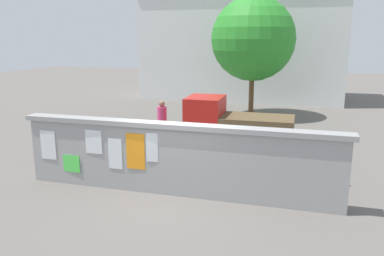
% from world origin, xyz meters
% --- Properties ---
extents(ground, '(60.00, 60.00, 0.00)m').
position_xyz_m(ground, '(0.00, 8.00, 0.00)').
color(ground, '#605B56').
extents(poster_wall, '(8.22, 0.42, 1.81)m').
position_xyz_m(poster_wall, '(-0.01, -0.00, 0.93)').
color(poster_wall, '#979797').
rests_on(poster_wall, ground).
extents(auto_rickshaw_truck, '(3.62, 1.55, 1.85)m').
position_xyz_m(auto_rickshaw_truck, '(0.68, 4.20, 0.90)').
color(auto_rickshaw_truck, black).
rests_on(auto_rickshaw_truck, ground).
extents(motorcycle, '(1.87, 0.69, 0.87)m').
position_xyz_m(motorcycle, '(-2.34, 1.91, 0.46)').
color(motorcycle, black).
rests_on(motorcycle, ground).
extents(bicycle_near, '(1.66, 0.58, 0.95)m').
position_xyz_m(bicycle_near, '(3.31, 1.95, 0.36)').
color(bicycle_near, black).
rests_on(bicycle_near, ground).
extents(person_walking, '(0.35, 0.35, 1.62)m').
position_xyz_m(person_walking, '(-1.97, 4.34, 0.99)').
color(person_walking, '#D83F72').
rests_on(person_walking, ground).
extents(person_bystander, '(0.42, 0.42, 1.62)m').
position_xyz_m(person_bystander, '(-0.62, 0.96, 0.99)').
color(person_bystander, yellow).
rests_on(person_bystander, ground).
extents(tree_roadside, '(4.05, 4.05, 5.79)m').
position_xyz_m(tree_roadside, '(0.40, 10.69, 3.76)').
color(tree_roadside, brown).
rests_on(tree_roadside, ground).
extents(building_background, '(12.54, 5.98, 7.06)m').
position_xyz_m(building_background, '(-1.03, 16.96, 3.55)').
color(building_background, silver).
rests_on(building_background, ground).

